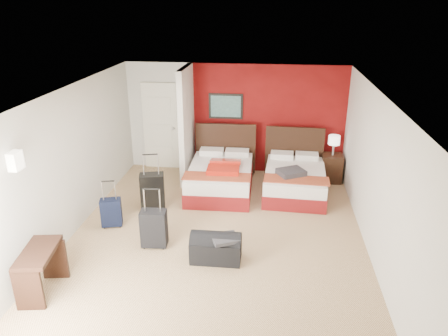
# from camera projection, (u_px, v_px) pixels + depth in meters

# --- Properties ---
(ground) EXTENTS (6.50, 6.50, 0.00)m
(ground) POSITION_uv_depth(u_px,v_px,m) (216.00, 239.00, 7.28)
(ground) COLOR tan
(ground) RESTS_ON ground
(room_walls) EXTENTS (5.02, 6.52, 2.50)m
(room_walls) POSITION_uv_depth(u_px,v_px,m) (154.00, 141.00, 8.27)
(room_walls) COLOR silver
(room_walls) RESTS_ON ground
(red_accent_panel) EXTENTS (3.50, 0.04, 2.50)m
(red_accent_panel) POSITION_uv_depth(u_px,v_px,m) (267.00, 120.00, 9.71)
(red_accent_panel) COLOR maroon
(red_accent_panel) RESTS_ON ground
(partition_wall) EXTENTS (0.12, 1.20, 2.50)m
(partition_wall) POSITION_uv_depth(u_px,v_px,m) (187.00, 125.00, 9.33)
(partition_wall) COLOR silver
(partition_wall) RESTS_ON ground
(entry_door) EXTENTS (0.82, 0.06, 2.05)m
(entry_door) POSITION_uv_depth(u_px,v_px,m) (161.00, 126.00, 10.04)
(entry_door) COLOR silver
(entry_door) RESTS_ON ground
(bed_left) EXTENTS (1.35, 1.89, 0.56)m
(bed_left) POSITION_uv_depth(u_px,v_px,m) (220.00, 179.00, 9.00)
(bed_left) COLOR white
(bed_left) RESTS_ON ground
(bed_right) EXTENTS (1.31, 1.82, 0.53)m
(bed_right) POSITION_uv_depth(u_px,v_px,m) (295.00, 182.00, 8.90)
(bed_right) COLOR white
(bed_right) RESTS_ON ground
(red_suitcase_open) EXTENTS (0.67, 0.90, 0.11)m
(red_suitcase_open) POSITION_uv_depth(u_px,v_px,m) (224.00, 166.00, 8.77)
(red_suitcase_open) COLOR red
(red_suitcase_open) RESTS_ON bed_left
(jacket_bundle) EXTENTS (0.64, 0.60, 0.12)m
(jacket_bundle) POSITION_uv_depth(u_px,v_px,m) (291.00, 173.00, 8.52)
(jacket_bundle) COLOR #3A393E
(jacket_bundle) RESTS_ON bed_right
(nightstand) EXTENTS (0.45, 0.45, 0.62)m
(nightstand) POSITION_uv_depth(u_px,v_px,m) (331.00, 168.00, 9.50)
(nightstand) COLOR black
(nightstand) RESTS_ON ground
(table_lamp) EXTENTS (0.31, 0.31, 0.44)m
(table_lamp) POSITION_uv_depth(u_px,v_px,m) (334.00, 145.00, 9.30)
(table_lamp) COLOR silver
(table_lamp) RESTS_ON nightstand
(suitcase_black) EXTENTS (0.51, 0.39, 0.69)m
(suitcase_black) POSITION_uv_depth(u_px,v_px,m) (153.00, 192.00, 8.24)
(suitcase_black) COLOR black
(suitcase_black) RESTS_ON ground
(suitcase_charcoal) EXTENTS (0.43, 0.28, 0.62)m
(suitcase_charcoal) POSITION_uv_depth(u_px,v_px,m) (154.00, 230.00, 6.98)
(suitcase_charcoal) COLOR black
(suitcase_charcoal) RESTS_ON ground
(suitcase_navy) EXTENTS (0.40, 0.31, 0.50)m
(suitcase_navy) POSITION_uv_depth(u_px,v_px,m) (111.00, 214.00, 7.62)
(suitcase_navy) COLOR black
(suitcase_navy) RESTS_ON ground
(duffel_bag) EXTENTS (0.79, 0.42, 0.40)m
(duffel_bag) POSITION_uv_depth(u_px,v_px,m) (216.00, 249.00, 6.65)
(duffel_bag) COLOR black
(duffel_bag) RESTS_ON ground
(jacket_draped) EXTENTS (0.51, 0.48, 0.05)m
(jacket_draped) POSITION_uv_depth(u_px,v_px,m) (225.00, 238.00, 6.50)
(jacket_draped) COLOR #313136
(jacket_draped) RESTS_ON duffel_bag
(desk) EXTENTS (0.53, 0.88, 0.68)m
(desk) POSITION_uv_depth(u_px,v_px,m) (42.00, 272.00, 5.85)
(desk) COLOR black
(desk) RESTS_ON ground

